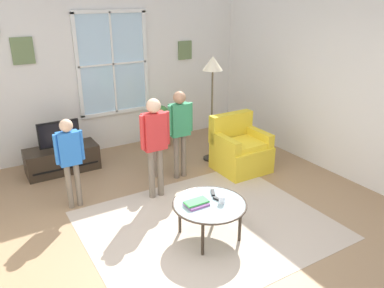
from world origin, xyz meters
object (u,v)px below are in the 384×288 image
object	(u,v)px
book_stack	(196,203)
floor_lamp	(213,74)
armchair	(240,150)
person_green_shirt	(180,125)
person_red_shirt	(155,137)
person_blue_shirt	(70,153)
tv_stand	(62,159)
potted_plant_by_window	(161,126)
remote_near_cup	(213,193)
cup	(222,200)
remote_near_books	(218,199)
person_black_shirt	(157,138)
coffee_table	(210,205)
television	(59,134)

from	to	relation	value
book_stack	floor_lamp	bearing A→B (deg)	52.02
armchair	floor_lamp	bearing A→B (deg)	107.01
person_green_shirt	person_red_shirt	xyz separation A→B (m)	(-0.58, -0.36, 0.03)
floor_lamp	person_blue_shirt	bearing A→B (deg)	-171.18
tv_stand	person_blue_shirt	distance (m)	1.33
potted_plant_by_window	remote_near_cup	bearing A→B (deg)	-104.08
cup	potted_plant_by_window	xyz separation A→B (m)	(0.72, 2.97, -0.12)
floor_lamp	cup	bearing A→B (deg)	-120.78
cup	remote_near_books	bearing A→B (deg)	87.50
remote_near_cup	floor_lamp	bearing A→B (deg)	56.71
person_black_shirt	potted_plant_by_window	distance (m)	1.36
coffee_table	person_green_shirt	distance (m)	1.67
remote_near_books	person_red_shirt	bearing A→B (deg)	100.90
cup	person_red_shirt	distance (m)	1.32
remote_near_cup	person_green_shirt	size ratio (longest dim) A/B	0.10
coffee_table	floor_lamp	xyz separation A→B (m)	(1.27, 1.86, 1.05)
armchair	cup	xyz separation A→B (m)	(-1.31, -1.36, 0.15)
book_stack	cup	xyz separation A→B (m)	(0.27, -0.11, 0.02)
cup	remote_near_books	size ratio (longest dim) A/B	0.62
book_stack	floor_lamp	xyz separation A→B (m)	(1.41, 1.81, 1.00)
potted_plant_by_window	person_blue_shirt	bearing A→B (deg)	-144.33
television	person_black_shirt	distance (m)	1.55
tv_stand	coffee_table	size ratio (longest dim) A/B	1.30
cup	floor_lamp	distance (m)	2.44
book_stack	person_red_shirt	xyz separation A→B (m)	(0.05, 1.12, 0.42)
television	person_blue_shirt	world-z (taller)	person_blue_shirt
remote_near_cup	potted_plant_by_window	distance (m)	2.82
book_stack	remote_near_books	xyz separation A→B (m)	(0.27, -0.04, -0.01)
armchair	person_red_shirt	size ratio (longest dim) A/B	0.62
book_stack	person_green_shirt	distance (m)	1.66
person_red_shirt	person_black_shirt	bearing A→B (deg)	61.23
television	cup	world-z (taller)	television
person_red_shirt	floor_lamp	xyz separation A→B (m)	(1.36, 0.68, 0.58)
armchair	remote_near_books	world-z (taller)	armchair
coffee_table	remote_near_books	size ratio (longest dim) A/B	6.05
cup	remote_near_books	xyz separation A→B (m)	(0.00, 0.07, -0.03)
person_blue_shirt	person_black_shirt	xyz separation A→B (m)	(1.35, 0.25, -0.13)
tv_stand	television	xyz separation A→B (m)	(0.00, -0.00, 0.42)
coffee_table	person_black_shirt	bearing A→B (deg)	83.10
tv_stand	coffee_table	distance (m)	2.88
remote_near_books	person_red_shirt	distance (m)	1.26
potted_plant_by_window	armchair	bearing A→B (deg)	-69.94
television	potted_plant_by_window	bearing A→B (deg)	6.99
person_black_shirt	cup	bearing A→B (deg)	-92.75
person_blue_shirt	floor_lamp	xyz separation A→B (m)	(2.41, 0.37, 0.70)
book_stack	person_blue_shirt	xyz separation A→B (m)	(-1.00, 1.43, 0.30)
armchair	person_red_shirt	world-z (taller)	person_red_shirt
person_red_shirt	potted_plant_by_window	bearing A→B (deg)	61.43
television	coffee_table	bearing A→B (deg)	-69.34
cup	remote_near_books	world-z (taller)	cup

